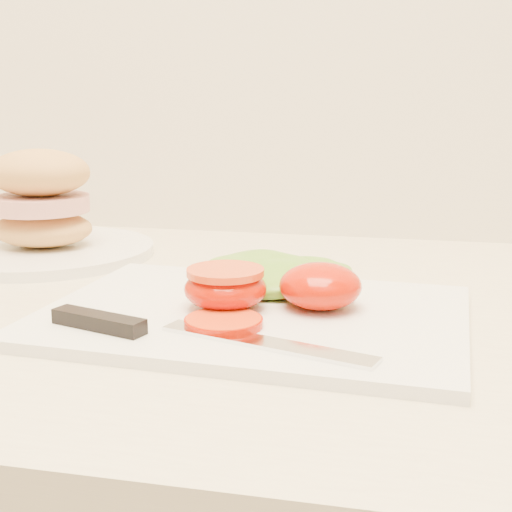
# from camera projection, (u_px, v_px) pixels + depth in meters

# --- Properties ---
(cutting_board) EXTENTS (0.37, 0.28, 0.01)m
(cutting_board) POSITION_uv_depth(u_px,v_px,m) (253.00, 316.00, 0.61)
(cutting_board) COLOR white
(cutting_board) RESTS_ON counter
(tomato_half_dome) EXTENTS (0.07, 0.07, 0.04)m
(tomato_half_dome) POSITION_uv_depth(u_px,v_px,m) (320.00, 286.00, 0.61)
(tomato_half_dome) COLOR red
(tomato_half_dome) RESTS_ON cutting_board
(tomato_half_cut) EXTENTS (0.07, 0.07, 0.04)m
(tomato_half_cut) POSITION_uv_depth(u_px,v_px,m) (225.00, 287.00, 0.60)
(tomato_half_cut) COLOR red
(tomato_half_cut) RESTS_ON cutting_board
(tomato_slice_0) EXTENTS (0.06, 0.06, 0.01)m
(tomato_slice_0) POSITION_uv_depth(u_px,v_px,m) (224.00, 322.00, 0.56)
(tomato_slice_0) COLOR #E54415
(tomato_slice_0) RESTS_ON cutting_board
(lettuce_leaf_0) EXTENTS (0.16, 0.15, 0.03)m
(lettuce_leaf_0) POSITION_uv_depth(u_px,v_px,m) (260.00, 274.00, 0.68)
(lettuce_leaf_0) COLOR #579A28
(lettuce_leaf_0) RESTS_ON cutting_board
(lettuce_leaf_1) EXTENTS (0.13, 0.13, 0.02)m
(lettuce_leaf_1) POSITION_uv_depth(u_px,v_px,m) (307.00, 277.00, 0.67)
(lettuce_leaf_1) COLOR #579A28
(lettuce_leaf_1) RESTS_ON cutting_board
(knife) EXTENTS (0.26, 0.07, 0.01)m
(knife) POSITION_uv_depth(u_px,v_px,m) (162.00, 329.00, 0.54)
(knife) COLOR silver
(knife) RESTS_ON cutting_board
(sandwich_plate) EXTENTS (0.26, 0.26, 0.13)m
(sandwich_plate) POSITION_uv_depth(u_px,v_px,m) (42.00, 217.00, 0.84)
(sandwich_plate) COLOR white
(sandwich_plate) RESTS_ON counter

